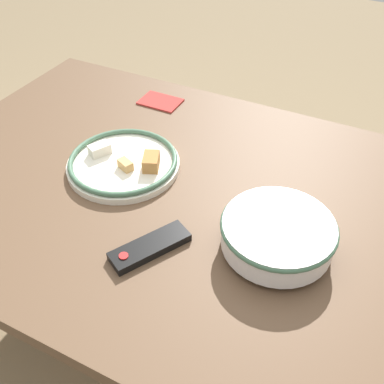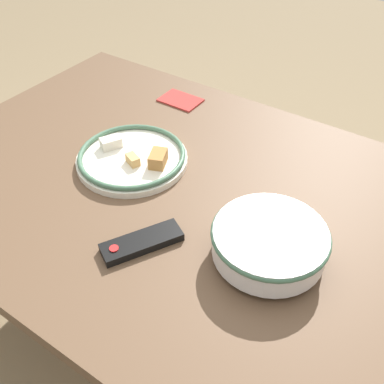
% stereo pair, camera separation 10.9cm
% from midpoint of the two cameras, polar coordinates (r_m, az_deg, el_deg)
% --- Properties ---
extents(ground_plane, '(8.00, 8.00, 0.00)m').
position_cam_midpoint_polar(ground_plane, '(1.71, 0.41, -17.51)').
color(ground_plane, '#7F6B4C').
extents(dining_table, '(1.45, 1.00, 0.71)m').
position_cam_midpoint_polar(dining_table, '(1.22, 0.56, -1.79)').
color(dining_table, brown).
rests_on(dining_table, ground_plane).
extents(noodle_bowl, '(0.25, 0.25, 0.08)m').
position_cam_midpoint_polar(noodle_bowl, '(0.99, 12.94, -6.36)').
color(noodle_bowl, silver).
rests_on(noodle_bowl, dining_table).
extents(food_plate, '(0.31, 0.31, 0.05)m').
position_cam_midpoint_polar(food_plate, '(1.24, -5.10, 4.30)').
color(food_plate, silver).
rests_on(food_plate, dining_table).
extents(tv_remote, '(0.14, 0.19, 0.02)m').
position_cam_midpoint_polar(tv_remote, '(1.01, -3.34, -6.53)').
color(tv_remote, black).
rests_on(tv_remote, dining_table).
extents(folded_napkin, '(0.13, 0.09, 0.01)m').
position_cam_midpoint_polar(folded_napkin, '(1.52, 0.62, 11.51)').
color(folded_napkin, '#B2332D').
rests_on(folded_napkin, dining_table).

